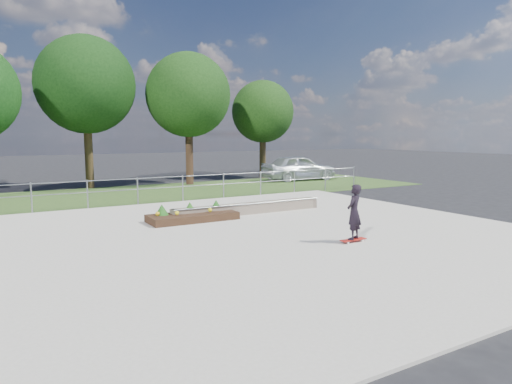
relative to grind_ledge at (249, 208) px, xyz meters
The scene contains 11 objects.
ground 3.32m from the grind_ledge, 105.79° to the right, with size 120.00×120.00×0.00m, color black.
grass_verge 7.88m from the grind_ledge, 96.56° to the left, with size 30.00×8.00×0.02m, color #2F4B1E.
concrete_slab 3.31m from the grind_ledge, 105.79° to the right, with size 15.00×15.00×0.06m, color #B0AB9C.
fence 4.44m from the grind_ledge, 101.76° to the left, with size 20.06×0.06×1.20m.
tree_mid_left 13.41m from the grind_ledge, 106.05° to the left, with size 5.25×5.25×8.25m.
tree_mid_right 12.09m from the grind_ledge, 79.01° to the left, with size 4.90×4.90×7.70m.
tree_far_right 15.33m from the grind_ledge, 56.67° to the left, with size 4.20×4.20×6.60m.
grind_ledge is the anchor object (origin of this frame).
planter_bed 2.33m from the grind_ledge, behind, with size 3.00×1.20×0.61m.
skateboarder 5.37m from the grind_ledge, 87.54° to the right, with size 0.80×0.56×1.59m.
parked_car 13.21m from the grind_ledge, 46.24° to the left, with size 1.97×4.90×1.67m, color #B5BBBF.
Camera 1 is at (-7.34, -11.26, 2.99)m, focal length 32.00 mm.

